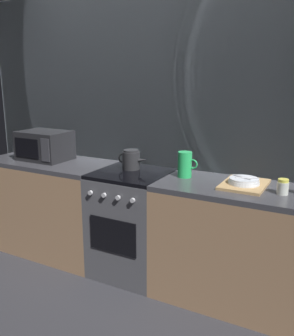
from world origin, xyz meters
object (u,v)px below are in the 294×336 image
at_px(spice_jar, 283,187).
at_px(pitcher, 185,164).
at_px(stove_unit, 132,223).
at_px(microwave, 45,145).
at_px(kettle, 131,160).
at_px(dish_pile, 244,183).

bearing_deg(spice_jar, pitcher, 172.88).
height_order(stove_unit, microwave, microwave).
bearing_deg(kettle, dish_pile, -2.72).
bearing_deg(dish_pile, spice_jar, -13.39).
distance_m(stove_unit, pitcher, 0.71).
bearing_deg(stove_unit, microwave, 179.10).
xyz_separation_m(stove_unit, pitcher, (0.44, 0.07, 0.55)).
xyz_separation_m(kettle, pitcher, (0.50, -0.02, 0.02)).
bearing_deg(spice_jar, microwave, 178.86).
relative_size(stove_unit, microwave, 1.96).
relative_size(kettle, pitcher, 1.42).
relative_size(microwave, dish_pile, 1.15).
xyz_separation_m(microwave, kettle, (0.90, 0.07, -0.05)).
distance_m(kettle, pitcher, 0.50).
height_order(microwave, kettle, microwave).
bearing_deg(stove_unit, pitcher, 8.45).
relative_size(stove_unit, dish_pile, 2.25).
height_order(dish_pile, spice_jar, spice_jar).
xyz_separation_m(stove_unit, dish_pile, (0.91, 0.04, 0.47)).
distance_m(pitcher, spice_jar, 0.75).
height_order(kettle, pitcher, pitcher).
bearing_deg(kettle, pitcher, -2.06).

